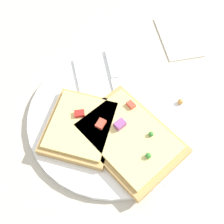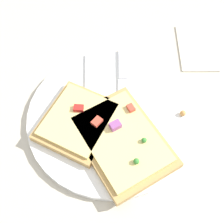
% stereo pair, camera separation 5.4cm
% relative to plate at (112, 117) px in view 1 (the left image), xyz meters
% --- Properties ---
extents(ground_plane, '(4.00, 4.00, 0.00)m').
position_rel_plate_xyz_m(ground_plane, '(0.00, 0.00, -0.01)').
color(ground_plane, '#BCB29E').
extents(plate, '(0.30, 0.30, 0.01)m').
position_rel_plate_xyz_m(plate, '(0.00, 0.00, 0.00)').
color(plate, white).
rests_on(plate, ground).
extents(fork, '(0.23, 0.03, 0.01)m').
position_rel_plate_xyz_m(fork, '(0.01, 0.04, 0.01)').
color(fork, silver).
rests_on(fork, plate).
extents(knife, '(0.19, 0.02, 0.01)m').
position_rel_plate_xyz_m(knife, '(0.07, -0.02, 0.01)').
color(knife, silver).
rests_on(knife, plate).
extents(pizza_slice_main, '(0.21, 0.19, 0.03)m').
position_rel_plate_xyz_m(pizza_slice_main, '(-0.05, -0.02, 0.02)').
color(pizza_slice_main, tan).
rests_on(pizza_slice_main, plate).
extents(pizza_slice_corner, '(0.17, 0.16, 0.03)m').
position_rel_plate_xyz_m(pizza_slice_corner, '(-0.02, 0.06, 0.02)').
color(pizza_slice_corner, tan).
rests_on(pizza_slice_corner, plate).
extents(crumb_scatter, '(0.03, 0.07, 0.01)m').
position_rel_plate_xyz_m(crumb_scatter, '(-0.01, -0.11, 0.01)').
color(crumb_scatter, '#AE8A4E').
rests_on(crumb_scatter, plate).
extents(napkin, '(0.12, 0.07, 0.01)m').
position_rel_plate_xyz_m(napkin, '(0.17, -0.18, -0.00)').
color(napkin, beige).
rests_on(napkin, ground).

